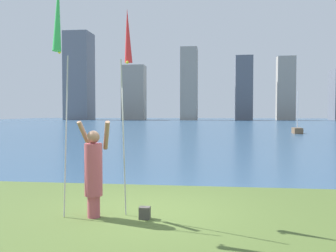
{
  "coord_description": "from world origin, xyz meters",
  "views": [
    {
      "loc": [
        1.34,
        -7.41,
        2.04
      ],
      "look_at": [
        -1.2,
        13.37,
        1.26
      ],
      "focal_mm": 39.17,
      "sensor_mm": 36.0,
      "label": 1
    }
  ],
  "objects": [
    {
      "name": "skyline_tower_2",
      "position": [
        -4.87,
        89.62,
        9.46
      ],
      "size": [
        4.32,
        6.01,
        18.92
      ],
      "color": "gray",
      "rests_on": "ground"
    },
    {
      "name": "skyline_tower_4",
      "position": [
        20.27,
        91.59,
        8.3
      ],
      "size": [
        4.59,
        3.09,
        16.6
      ],
      "color": "gray",
      "rests_on": "ground"
    },
    {
      "name": "skyline_tower_1",
      "position": [
        -20.41,
        92.5,
        7.48
      ],
      "size": [
        6.27,
        4.65,
        14.96
      ],
      "color": "gray",
      "rests_on": "ground"
    },
    {
      "name": "person",
      "position": [
        -0.95,
        -0.59,
        0.92
      ],
      "size": [
        0.69,
        0.51,
        1.88
      ],
      "rotation": [
        0.0,
        0.0,
        0.16
      ],
      "color": "#B24C59",
      "rests_on": "ground"
    },
    {
      "name": "sailboat_5",
      "position": [
        9.42,
        29.01,
        0.31
      ],
      "size": [
        0.83,
        1.72,
        4.05
      ],
      "color": "brown",
      "rests_on": "ground"
    },
    {
      "name": "ground",
      "position": [
        0.0,
        50.95,
        -0.06
      ],
      "size": [
        120.0,
        138.0,
        0.12
      ],
      "color": "#475B28"
    },
    {
      "name": "bag",
      "position": [
        0.05,
        -0.58,
        0.12
      ],
      "size": [
        0.21,
        0.17,
        0.23
      ],
      "color": "#4C4742",
      "rests_on": "ground"
    },
    {
      "name": "kite_flag_left",
      "position": [
        -1.53,
        -0.83,
        3.75
      ],
      "size": [
        0.16,
        0.61,
        4.56
      ],
      "color": "#B2B2B7",
      "rests_on": "ground"
    },
    {
      "name": "skyline_tower_0",
      "position": [
        -35.35,
        90.38,
        11.95
      ],
      "size": [
        6.79,
        7.11,
        23.91
      ],
      "color": "slate",
      "rests_on": "ground"
    },
    {
      "name": "kite_flag_right",
      "position": [
        -0.37,
        -0.15,
        3.46
      ],
      "size": [
        0.16,
        0.72,
        4.13
      ],
      "color": "#B2B2B7",
      "rests_on": "ground"
    },
    {
      "name": "skyline_tower_3",
      "position": [
        9.32,
        90.52,
        8.35
      ],
      "size": [
        4.43,
        5.06,
        16.69
      ],
      "color": "#565B66",
      "rests_on": "ground"
    }
  ]
}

